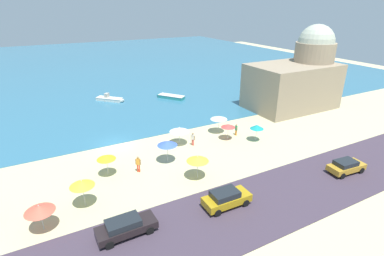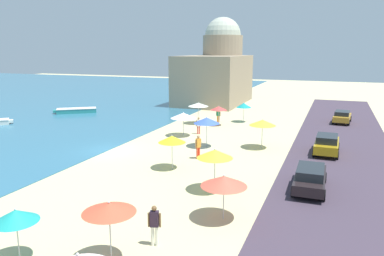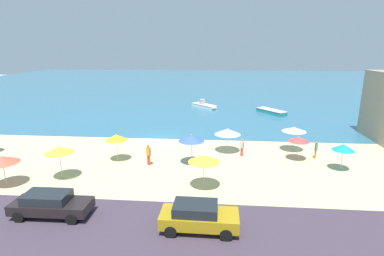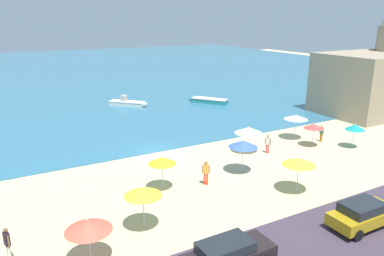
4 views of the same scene
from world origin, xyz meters
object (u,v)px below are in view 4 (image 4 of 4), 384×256
beach_umbrella_11 (243,144)px  bather_1 (268,143)px  skiff_offshore (127,103)px  beach_umbrella_4 (88,226)px  parked_car_0 (228,254)px  beach_umbrella_1 (249,130)px  bather_2 (322,133)px  beach_umbrella_3 (355,127)px  beach_umbrella_10 (296,117)px  beach_umbrella_0 (143,191)px  beach_umbrella_5 (299,162)px  bather_0 (206,171)px  parked_car_2 (363,214)px  beach_umbrella_12 (162,160)px  skiff_nearshore (209,101)px  beach_umbrella_7 (314,126)px  bather_3 (7,242)px

beach_umbrella_11 → bather_1: size_ratio=1.56×
bather_1 → skiff_offshore: bearing=101.1°
beach_umbrella_4 → parked_car_0: bearing=-33.7°
beach_umbrella_1 → bather_2: bearing=-7.9°
beach_umbrella_3 → beach_umbrella_10: size_ratio=0.94×
beach_umbrella_0 → beach_umbrella_5: beach_umbrella_0 is taller
bather_0 → skiff_offshore: (3.46, 26.18, -0.63)m
parked_car_2 → bather_1: bearing=75.0°
beach_umbrella_12 → bather_0: 3.29m
beach_umbrella_10 → beach_umbrella_4: bearing=-157.0°
beach_umbrella_11 → parked_car_2: 9.85m
beach_umbrella_0 → skiff_offshore: size_ratio=0.57×
beach_umbrella_1 → parked_car_2: beach_umbrella_1 is taller
beach_umbrella_3 → skiff_offshore: (-12.35, 25.94, -1.56)m
beach_umbrella_1 → beach_umbrella_4: size_ratio=1.06×
beach_umbrella_10 → skiff_nearshore: beach_umbrella_10 is taller
beach_umbrella_5 → parked_car_0: (-8.74, -4.49, -1.38)m
beach_umbrella_7 → bather_0: size_ratio=1.20×
beach_umbrella_10 → bather_1: beach_umbrella_10 is taller
beach_umbrella_11 → beach_umbrella_12: bearing=177.5°
beach_umbrella_0 → skiff_offshore: 30.94m
beach_umbrella_5 → beach_umbrella_3: bearing=20.9°
beach_umbrella_0 → skiff_nearshore: bearing=52.0°
beach_umbrella_1 → beach_umbrella_3: bearing=-22.4°
beach_umbrella_7 → beach_umbrella_11: size_ratio=0.83×
beach_umbrella_4 → beach_umbrella_7: (22.26, 7.10, -0.07)m
parked_car_0 → bather_1: bearing=43.6°
skiff_offshore → bather_0: bearing=-97.5°
bather_2 → parked_car_2: 15.50m
beach_umbrella_1 → beach_umbrella_10: size_ratio=1.01×
beach_umbrella_11 → bather_2: 11.36m
beach_umbrella_1 → bather_0: bearing=-149.3°
beach_umbrella_1 → bather_3: beach_umbrella_1 is taller
beach_umbrella_10 → skiff_offshore: (-9.57, 21.41, -1.77)m
bather_3 → beach_umbrella_4: bearing=-29.9°
beach_umbrella_3 → skiff_nearshore: beach_umbrella_3 is taller
beach_umbrella_0 → beach_umbrella_12: bearing=53.5°
beach_umbrella_5 → beach_umbrella_12: bearing=148.6°
beach_umbrella_4 → beach_umbrella_5: (14.25, 0.81, 0.22)m
beach_umbrella_0 → parked_car_0: size_ratio=0.57×
beach_umbrella_4 → bather_0: 10.57m
beach_umbrella_5 → bather_0: bearing=140.9°
bather_1 → skiff_nearshore: 20.14m
parked_car_0 → parked_car_2: bearing=-4.4°
skiff_offshore → beach_umbrella_0: bearing=-107.8°
bather_1 → skiff_nearshore: size_ratio=0.33×
beach_umbrella_4 → parked_car_0: size_ratio=0.51×
beach_umbrella_3 → beach_umbrella_10: bearing=121.5°
beach_umbrella_12 → parked_car_0: size_ratio=0.53×
beach_umbrella_1 → beach_umbrella_3: (9.09, -3.75, -0.05)m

